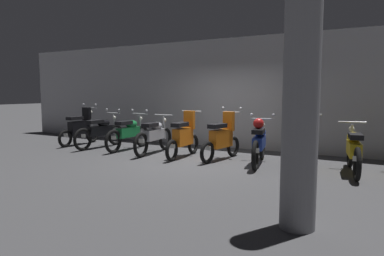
% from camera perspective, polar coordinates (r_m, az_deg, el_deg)
% --- Properties ---
extents(ground_plane, '(80.00, 80.00, 0.00)m').
position_cam_1_polar(ground_plane, '(8.47, 0.64, -5.39)').
color(ground_plane, '#424244').
extents(back_wall, '(16.87, 0.30, 3.24)m').
position_cam_1_polar(back_wall, '(10.49, 6.86, 5.65)').
color(back_wall, '#ADADB2').
rests_on(back_wall, ground).
extents(motorbike_slot_0, '(0.59, 1.68, 1.29)m').
position_cam_1_polar(motorbike_slot_0, '(11.52, -17.90, -0.01)').
color(motorbike_slot_0, black).
rests_on(motorbike_slot_0, ground).
extents(motorbike_slot_1, '(0.59, 1.95, 1.15)m').
position_cam_1_polar(motorbike_slot_1, '(10.73, -14.78, -0.52)').
color(motorbike_slot_1, black).
rests_on(motorbike_slot_1, ground).
extents(motorbike_slot_2, '(0.59, 1.95, 1.15)m').
position_cam_1_polar(motorbike_slot_2, '(10.16, -10.34, -0.77)').
color(motorbike_slot_2, black).
rests_on(motorbike_slot_2, ground).
extents(motorbike_slot_3, '(0.56, 1.95, 1.03)m').
position_cam_1_polar(motorbike_slot_3, '(9.47, -6.21, -1.21)').
color(motorbike_slot_3, black).
rests_on(motorbike_slot_3, ground).
extents(motorbike_slot_4, '(0.56, 1.68, 1.18)m').
position_cam_1_polar(motorbike_slot_4, '(8.85, -1.36, -1.46)').
color(motorbike_slot_4, black).
rests_on(motorbike_slot_4, ground).
extents(motorbike_slot_5, '(0.58, 1.67, 1.29)m').
position_cam_1_polar(motorbike_slot_5, '(8.54, 4.93, -1.73)').
color(motorbike_slot_5, black).
rests_on(motorbike_slot_5, ground).
extents(motorbike_slot_6, '(0.62, 1.93, 1.15)m').
position_cam_1_polar(motorbike_slot_6, '(8.10, 10.97, -2.23)').
color(motorbike_slot_6, black).
rests_on(motorbike_slot_6, ground).
extents(motorbike_slot_7, '(0.56, 1.68, 1.18)m').
position_cam_1_polar(motorbike_slot_7, '(8.00, 18.03, -2.54)').
color(motorbike_slot_7, black).
rests_on(motorbike_slot_7, ground).
extents(motorbike_slot_8, '(0.57, 1.94, 1.03)m').
position_cam_1_polar(motorbike_slot_8, '(7.81, 25.02, -3.28)').
color(motorbike_slot_8, black).
rests_on(motorbike_slot_8, ground).
extents(support_pillar, '(0.43, 0.43, 3.24)m').
position_cam_1_polar(support_pillar, '(4.32, 17.46, 5.05)').
color(support_pillar, gray).
rests_on(support_pillar, ground).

